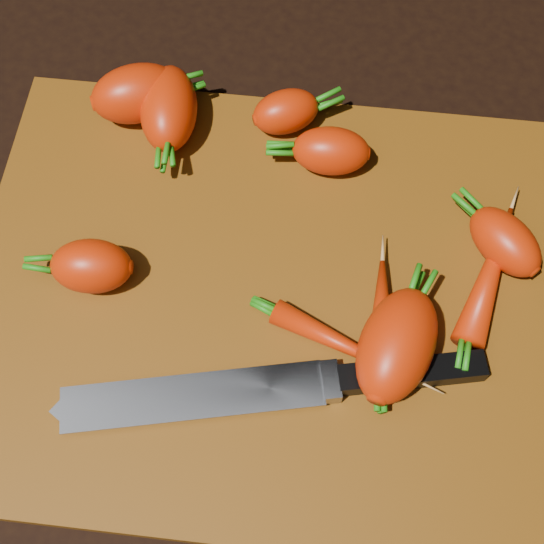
# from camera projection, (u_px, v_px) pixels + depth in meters

# --- Properties ---
(ground) EXTENTS (2.00, 2.00, 0.01)m
(ground) POSITION_uv_depth(u_px,v_px,m) (271.00, 301.00, 0.64)
(ground) COLOR black
(cutting_board) EXTENTS (0.50, 0.40, 0.01)m
(cutting_board) POSITION_uv_depth(u_px,v_px,m) (271.00, 295.00, 0.63)
(cutting_board) COLOR #6A3B0C
(cutting_board) RESTS_ON ground
(carrot_0) EXTENTS (0.10, 0.08, 0.05)m
(carrot_0) POSITION_uv_depth(u_px,v_px,m) (137.00, 94.00, 0.68)
(carrot_0) COLOR red
(carrot_0) RESTS_ON cutting_board
(carrot_1) EXTENTS (0.07, 0.05, 0.04)m
(carrot_1) POSITION_uv_depth(u_px,v_px,m) (91.00, 266.00, 0.61)
(carrot_1) COLOR red
(carrot_1) RESTS_ON cutting_board
(carrot_2) EXTENTS (0.06, 0.09, 0.05)m
(carrot_2) POSITION_uv_depth(u_px,v_px,m) (169.00, 109.00, 0.67)
(carrot_2) COLOR red
(carrot_2) RESTS_ON cutting_board
(carrot_3) EXTENTS (0.08, 0.11, 0.06)m
(carrot_3) POSITION_uv_depth(u_px,v_px,m) (397.00, 345.00, 0.57)
(carrot_3) COLOR red
(carrot_3) RESTS_ON cutting_board
(carrot_4) EXTENTS (0.07, 0.04, 0.04)m
(carrot_4) POSITION_uv_depth(u_px,v_px,m) (331.00, 151.00, 0.66)
(carrot_4) COLOR red
(carrot_4) RESTS_ON cutting_board
(carrot_5) EXTENTS (0.07, 0.06, 0.04)m
(carrot_5) POSITION_uv_depth(u_px,v_px,m) (286.00, 112.00, 0.68)
(carrot_5) COLOR red
(carrot_5) RESTS_ON cutting_board
(carrot_6) EXTENTS (0.08, 0.08, 0.04)m
(carrot_6) POSITION_uv_depth(u_px,v_px,m) (505.00, 242.00, 0.62)
(carrot_6) COLOR red
(carrot_6) RESTS_ON cutting_board
(carrot_7) EXTENTS (0.06, 0.13, 0.03)m
(carrot_7) POSITION_uv_depth(u_px,v_px,m) (490.00, 273.00, 0.62)
(carrot_7) COLOR red
(carrot_7) RESTS_ON cutting_board
(carrot_8) EXTENTS (0.12, 0.06, 0.02)m
(carrot_8) POSITION_uv_depth(u_px,v_px,m) (343.00, 345.00, 0.59)
(carrot_8) COLOR red
(carrot_8) RESTS_ON cutting_board
(carrot_9) EXTENTS (0.03, 0.11, 0.03)m
(carrot_9) POSITION_uv_depth(u_px,v_px,m) (381.00, 323.00, 0.60)
(carrot_9) COLOR red
(carrot_9) RESTS_ON cutting_board
(knife) EXTENTS (0.33, 0.10, 0.02)m
(knife) POSITION_uv_depth(u_px,v_px,m) (218.00, 394.00, 0.58)
(knife) COLOR gray
(knife) RESTS_ON cutting_board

